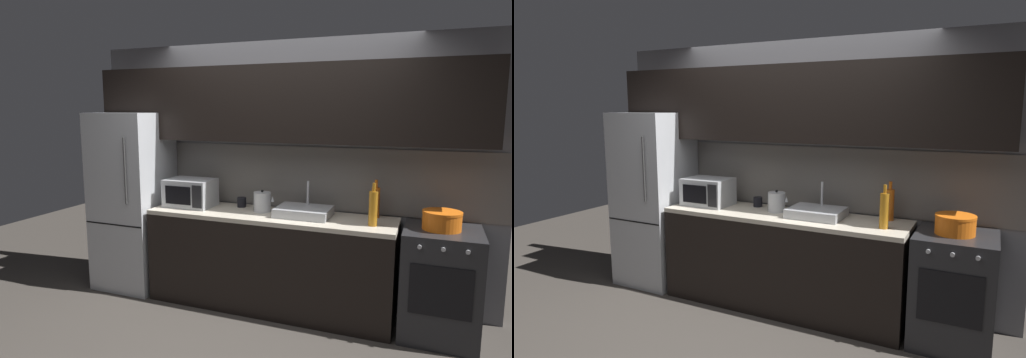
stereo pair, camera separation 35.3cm
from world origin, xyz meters
The scene contains 12 objects.
ground_plane centered at (0.00, 0.00, 0.00)m, with size 10.00×10.00×0.00m, color #3D3833.
back_wall centered at (0.00, 1.20, 1.55)m, with size 4.02×0.44×2.50m.
counter_run centered at (0.00, 0.90, 0.45)m, with size 2.28×0.60×0.90m.
refrigerator centered at (-1.52, 0.90, 0.91)m, with size 0.68×0.69×1.82m.
oven_range centered at (1.48, 0.90, 0.45)m, with size 0.60×0.62×0.90m.
microwave centered at (-0.84, 0.92, 1.04)m, with size 0.46×0.35×0.27m.
sink_basin centered at (0.32, 0.93, 0.94)m, with size 0.48×0.38×0.30m.
kettle centered at (-0.09, 0.95, 0.99)m, with size 0.20×0.16×0.21m.
wine_bottle_amber centered at (0.94, 0.82, 1.05)m, with size 0.07×0.07×0.36m.
wine_bottle_orange centered at (0.92, 1.11, 1.04)m, with size 0.07×0.07×0.34m.
mug_dark centered at (-0.35, 1.07, 0.95)m, with size 0.09×0.09×0.10m, color black.
cooking_pot centered at (1.47, 0.90, 0.98)m, with size 0.30×0.30×0.15m.
Camera 1 is at (1.37, -2.84, 1.85)m, focal length 31.10 mm.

